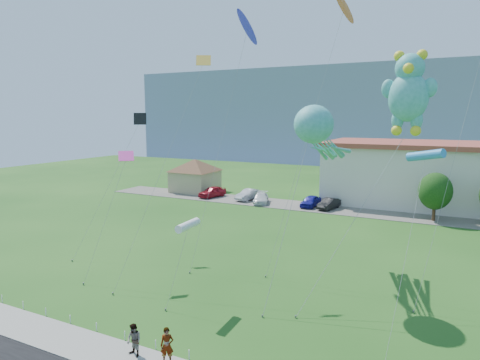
{
  "coord_description": "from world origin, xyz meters",
  "views": [
    {
      "loc": [
        11.79,
        -17.15,
        11.58
      ],
      "look_at": [
        -0.98,
        8.0,
        7.36
      ],
      "focal_mm": 32.0,
      "sensor_mm": 36.0,
      "label": 1
    }
  ],
  "objects_px": {
    "pedestrian_left": "(167,345)",
    "parked_car_red": "(212,192)",
    "parked_car_silver": "(249,195)",
    "octopus_kite": "(319,135)",
    "pavilion": "(195,172)",
    "parked_car_blue": "(311,201)",
    "parked_car_black": "(329,204)",
    "pedestrian_right": "(134,340)",
    "parked_car_white": "(261,198)",
    "teddy_bear_kite": "(409,91)"
  },
  "relations": [
    {
      "from": "parked_car_white",
      "to": "teddy_bear_kite",
      "type": "xyz_separation_m",
      "value": [
        19.92,
        -21.28,
        12.48
      ]
    },
    {
      "from": "parked_car_white",
      "to": "octopus_kite",
      "type": "height_order",
      "value": "octopus_kite"
    },
    {
      "from": "pedestrian_left",
      "to": "parked_car_white",
      "type": "xyz_separation_m",
      "value": [
        -11.47,
        36.32,
        -0.24
      ]
    },
    {
      "from": "pedestrian_left",
      "to": "parked_car_blue",
      "type": "distance_m",
      "value": 37.43
    },
    {
      "from": "pavilion",
      "to": "pedestrian_right",
      "type": "xyz_separation_m",
      "value": [
        22.56,
        -40.37,
        -2.11
      ]
    },
    {
      "from": "parked_car_red",
      "to": "parked_car_white",
      "type": "height_order",
      "value": "parked_car_red"
    },
    {
      "from": "parked_car_silver",
      "to": "octopus_kite",
      "type": "height_order",
      "value": "octopus_kite"
    },
    {
      "from": "pavilion",
      "to": "octopus_kite",
      "type": "distance_m",
      "value": 38.65
    },
    {
      "from": "parked_car_red",
      "to": "parked_car_silver",
      "type": "xyz_separation_m",
      "value": [
        5.59,
        0.47,
        -0.03
      ]
    },
    {
      "from": "pavilion",
      "to": "parked_car_black",
      "type": "bearing_deg",
      "value": -8.49
    },
    {
      "from": "pavilion",
      "to": "octopus_kite",
      "type": "height_order",
      "value": "octopus_kite"
    },
    {
      "from": "parked_car_red",
      "to": "pedestrian_left",
      "type": "bearing_deg",
      "value": -48.66
    },
    {
      "from": "parked_car_blue",
      "to": "octopus_kite",
      "type": "relative_size",
      "value": 0.33
    },
    {
      "from": "octopus_kite",
      "to": "pavilion",
      "type": "bearing_deg",
      "value": 135.94
    },
    {
      "from": "pedestrian_right",
      "to": "parked_car_red",
      "type": "xyz_separation_m",
      "value": [
        -17.72,
        37.35,
        -0.08
      ]
    },
    {
      "from": "parked_car_silver",
      "to": "parked_car_blue",
      "type": "distance_m",
      "value": 9.08
    },
    {
      "from": "pavilion",
      "to": "teddy_bear_kite",
      "type": "distance_m",
      "value": 42.49
    },
    {
      "from": "parked_car_red",
      "to": "parked_car_white",
      "type": "relative_size",
      "value": 0.99
    },
    {
      "from": "pedestrian_right",
      "to": "parked_car_blue",
      "type": "xyz_separation_m",
      "value": [
        -3.07,
        37.38,
        -0.14
      ]
    },
    {
      "from": "parked_car_blue",
      "to": "teddy_bear_kite",
      "type": "height_order",
      "value": "teddy_bear_kite"
    },
    {
      "from": "pedestrian_left",
      "to": "parked_car_black",
      "type": "xyz_separation_m",
      "value": [
        -2.35,
        36.83,
        -0.23
      ]
    },
    {
      "from": "parked_car_silver",
      "to": "parked_car_blue",
      "type": "height_order",
      "value": "parked_car_silver"
    },
    {
      "from": "parked_car_red",
      "to": "octopus_kite",
      "type": "xyz_separation_m",
      "value": [
        22.44,
        -23.38,
        9.49
      ]
    },
    {
      "from": "parked_car_red",
      "to": "parked_car_black",
      "type": "height_order",
      "value": "parked_car_red"
    },
    {
      "from": "pedestrian_right",
      "to": "parked_car_white",
      "type": "xyz_separation_m",
      "value": [
        -9.72,
        36.58,
        -0.19
      ]
    },
    {
      "from": "pavilion",
      "to": "parked_car_red",
      "type": "xyz_separation_m",
      "value": [
        4.84,
        -3.01,
        -2.2
      ]
    },
    {
      "from": "pavilion",
      "to": "parked_car_white",
      "type": "height_order",
      "value": "pavilion"
    },
    {
      "from": "pedestrian_left",
      "to": "octopus_kite",
      "type": "relative_size",
      "value": 0.14
    },
    {
      "from": "parked_car_red",
      "to": "pedestrian_right",
      "type": "bearing_deg",
      "value": -50.98
    },
    {
      "from": "pavilion",
      "to": "parked_car_white",
      "type": "bearing_deg",
      "value": -16.41
    },
    {
      "from": "pedestrian_left",
      "to": "parked_car_red",
      "type": "relative_size",
      "value": 0.38
    },
    {
      "from": "teddy_bear_kite",
      "to": "octopus_kite",
      "type": "bearing_deg",
      "value": -166.36
    },
    {
      "from": "pavilion",
      "to": "pedestrian_left",
      "type": "distance_m",
      "value": 46.94
    },
    {
      "from": "parked_car_silver",
      "to": "parked_car_blue",
      "type": "relative_size",
      "value": 1.08
    },
    {
      "from": "teddy_bear_kite",
      "to": "pedestrian_right",
      "type": "bearing_deg",
      "value": -123.69
    },
    {
      "from": "pedestrian_left",
      "to": "parked_car_black",
      "type": "distance_m",
      "value": 36.9
    },
    {
      "from": "pavilion",
      "to": "parked_car_red",
      "type": "distance_m",
      "value": 6.11
    },
    {
      "from": "parked_car_red",
      "to": "parked_car_blue",
      "type": "xyz_separation_m",
      "value": [
        14.66,
        0.03,
        -0.06
      ]
    },
    {
      "from": "teddy_bear_kite",
      "to": "pavilion",
      "type": "bearing_deg",
      "value": 142.58
    },
    {
      "from": "pedestrian_left",
      "to": "pedestrian_right",
      "type": "xyz_separation_m",
      "value": [
        -1.75,
        -0.26,
        -0.05
      ]
    },
    {
      "from": "pedestrian_left",
      "to": "teddy_bear_kite",
      "type": "height_order",
      "value": "teddy_bear_kite"
    },
    {
      "from": "pedestrian_right",
      "to": "parked_car_silver",
      "type": "height_order",
      "value": "pedestrian_right"
    },
    {
      "from": "parked_car_white",
      "to": "parked_car_blue",
      "type": "relative_size",
      "value": 1.09
    },
    {
      "from": "parked_car_silver",
      "to": "octopus_kite",
      "type": "xyz_separation_m",
      "value": [
        16.85,
        -23.85,
        9.52
      ]
    },
    {
      "from": "pedestrian_right",
      "to": "pedestrian_left",
      "type": "bearing_deg",
      "value": 20.39
    },
    {
      "from": "pedestrian_right",
      "to": "parked_car_blue",
      "type": "height_order",
      "value": "pedestrian_right"
    },
    {
      "from": "parked_car_blue",
      "to": "parked_car_black",
      "type": "height_order",
      "value": "parked_car_blue"
    },
    {
      "from": "pedestrian_left",
      "to": "parked_car_silver",
      "type": "distance_m",
      "value": 40.04
    },
    {
      "from": "parked_car_silver",
      "to": "parked_car_black",
      "type": "bearing_deg",
      "value": 8.33
    },
    {
      "from": "pavilion",
      "to": "parked_car_white",
      "type": "distance_m",
      "value": 13.59
    }
  ]
}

